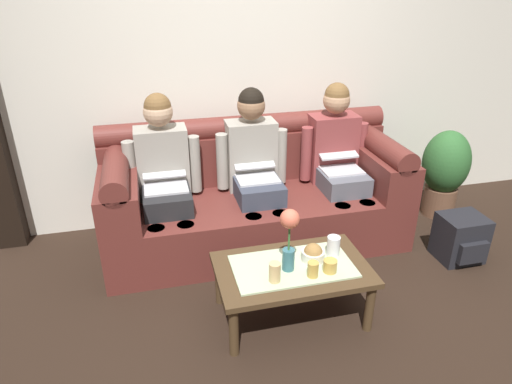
{
  "coord_description": "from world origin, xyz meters",
  "views": [
    {
      "loc": [
        -0.77,
        -1.99,
        1.99
      ],
      "look_at": [
        -0.06,
        0.86,
        0.57
      ],
      "focal_mm": 32.16,
      "sensor_mm": 36.0,
      "label": 1
    }
  ],
  "objects_px": {
    "cup_near_left": "(330,266)",
    "backpack_right": "(461,238)",
    "person_right": "(337,156)",
    "flower_vase": "(289,233)",
    "coffee_table": "(292,273)",
    "cup_far_center": "(313,269)",
    "person_middle": "(254,164)",
    "potted_plant": "(445,169)",
    "snack_bowl": "(313,254)",
    "couch": "(254,197)",
    "cup_near_right": "(275,272)",
    "cup_far_left": "(333,246)",
    "person_left": "(164,172)"
  },
  "relations": [
    {
      "from": "coffee_table",
      "to": "cup_near_right",
      "type": "xyz_separation_m",
      "value": [
        -0.15,
        -0.12,
        0.12
      ]
    },
    {
      "from": "person_left",
      "to": "flower_vase",
      "type": "relative_size",
      "value": 3.05
    },
    {
      "from": "person_right",
      "to": "cup_far_left",
      "type": "relative_size",
      "value": 9.48
    },
    {
      "from": "cup_far_center",
      "to": "cup_far_left",
      "type": "bearing_deg",
      "value": 41.71
    },
    {
      "from": "coffee_table",
      "to": "cup_near_left",
      "type": "height_order",
      "value": "cup_near_left"
    },
    {
      "from": "couch",
      "to": "cup_far_center",
      "type": "distance_m",
      "value": 1.11
    },
    {
      "from": "person_right",
      "to": "cup_far_center",
      "type": "height_order",
      "value": "person_right"
    },
    {
      "from": "flower_vase",
      "to": "cup_far_center",
      "type": "height_order",
      "value": "flower_vase"
    },
    {
      "from": "coffee_table",
      "to": "cup_far_center",
      "type": "xyz_separation_m",
      "value": [
        0.08,
        -0.13,
        0.1
      ]
    },
    {
      "from": "cup_far_left",
      "to": "coffee_table",
      "type": "bearing_deg",
      "value": -169.88
    },
    {
      "from": "potted_plant",
      "to": "person_left",
      "type": "bearing_deg",
      "value": -179.76
    },
    {
      "from": "snack_bowl",
      "to": "potted_plant",
      "type": "xyz_separation_m",
      "value": [
        1.57,
        0.95,
        0.01
      ]
    },
    {
      "from": "couch",
      "to": "cup_far_center",
      "type": "bearing_deg",
      "value": -85.86
    },
    {
      "from": "person_middle",
      "to": "cup_far_center",
      "type": "bearing_deg",
      "value": -85.84
    },
    {
      "from": "couch",
      "to": "person_left",
      "type": "height_order",
      "value": "person_left"
    },
    {
      "from": "person_middle",
      "to": "snack_bowl",
      "type": "relative_size",
      "value": 8.53
    },
    {
      "from": "cup_near_left",
      "to": "backpack_right",
      "type": "xyz_separation_m",
      "value": [
        1.24,
        0.42,
        -0.24
      ]
    },
    {
      "from": "person_left",
      "to": "backpack_right",
      "type": "distance_m",
      "value": 2.27
    },
    {
      "from": "cup_near_left",
      "to": "cup_near_right",
      "type": "xyz_separation_m",
      "value": [
        -0.34,
        -0.01,
        0.02
      ]
    },
    {
      "from": "person_right",
      "to": "flower_vase",
      "type": "bearing_deg",
      "value": -125.71
    },
    {
      "from": "cup_near_left",
      "to": "cup_far_left",
      "type": "bearing_deg",
      "value": 61.9
    },
    {
      "from": "person_middle",
      "to": "coffee_table",
      "type": "relative_size",
      "value": 1.31
    },
    {
      "from": "potted_plant",
      "to": "snack_bowl",
      "type": "bearing_deg",
      "value": -148.73
    },
    {
      "from": "person_left",
      "to": "cup_far_left",
      "type": "bearing_deg",
      "value": -43.84
    },
    {
      "from": "person_right",
      "to": "cup_far_left",
      "type": "distance_m",
      "value": 1.03
    },
    {
      "from": "couch",
      "to": "cup_far_left",
      "type": "bearing_deg",
      "value": -73.16
    },
    {
      "from": "person_right",
      "to": "snack_bowl",
      "type": "bearing_deg",
      "value": -119.85
    },
    {
      "from": "person_middle",
      "to": "flower_vase",
      "type": "relative_size",
      "value": 3.05
    },
    {
      "from": "couch",
      "to": "coffee_table",
      "type": "relative_size",
      "value": 2.47
    },
    {
      "from": "snack_bowl",
      "to": "cup_near_left",
      "type": "height_order",
      "value": "snack_bowl"
    },
    {
      "from": "backpack_right",
      "to": "person_right",
      "type": "bearing_deg",
      "value": 138.56
    },
    {
      "from": "cup_near_left",
      "to": "potted_plant",
      "type": "height_order",
      "value": "potted_plant"
    },
    {
      "from": "snack_bowl",
      "to": "backpack_right",
      "type": "bearing_deg",
      "value": 12.05
    },
    {
      "from": "person_middle",
      "to": "cup_near_right",
      "type": "height_order",
      "value": "person_middle"
    },
    {
      "from": "person_middle",
      "to": "cup_far_left",
      "type": "distance_m",
      "value": 0.99
    },
    {
      "from": "flower_vase",
      "to": "cup_near_left",
      "type": "distance_m",
      "value": 0.33
    },
    {
      "from": "snack_bowl",
      "to": "backpack_right",
      "type": "relative_size",
      "value": 0.4
    },
    {
      "from": "backpack_right",
      "to": "potted_plant",
      "type": "distance_m",
      "value": 0.77
    },
    {
      "from": "person_left",
      "to": "coffee_table",
      "type": "height_order",
      "value": "person_left"
    },
    {
      "from": "person_left",
      "to": "cup_far_left",
      "type": "xyz_separation_m",
      "value": [
        0.96,
        -0.92,
        -0.21
      ]
    },
    {
      "from": "person_right",
      "to": "backpack_right",
      "type": "xyz_separation_m",
      "value": [
        0.76,
        -0.67,
        -0.48
      ]
    },
    {
      "from": "cup_far_center",
      "to": "couch",
      "type": "bearing_deg",
      "value": 94.14
    },
    {
      "from": "person_middle",
      "to": "cup_near_right",
      "type": "bearing_deg",
      "value": -97.73
    },
    {
      "from": "person_left",
      "to": "coffee_table",
      "type": "relative_size",
      "value": 1.31
    },
    {
      "from": "potted_plant",
      "to": "person_right",
      "type": "bearing_deg",
      "value": -179.43
    },
    {
      "from": "coffee_table",
      "to": "backpack_right",
      "type": "xyz_separation_m",
      "value": [
        1.44,
        0.31,
        -0.15
      ]
    },
    {
      "from": "coffee_table",
      "to": "backpack_right",
      "type": "bearing_deg",
      "value": 12.06
    },
    {
      "from": "person_left",
      "to": "snack_bowl",
      "type": "height_order",
      "value": "person_left"
    },
    {
      "from": "cup_far_center",
      "to": "potted_plant",
      "type": "xyz_separation_m",
      "value": [
        1.63,
        1.11,
        0.0
      ]
    },
    {
      "from": "potted_plant",
      "to": "flower_vase",
      "type": "bearing_deg",
      "value": -149.95
    }
  ]
}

